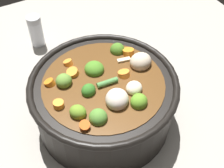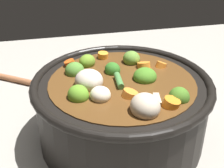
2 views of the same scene
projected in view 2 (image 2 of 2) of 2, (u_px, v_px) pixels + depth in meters
The scene contains 2 objects.
ground_plane at pixel (121, 136), 0.57m from camera, with size 1.10×1.10×0.00m, color #9E998E.
cooking_pot at pixel (121, 107), 0.54m from camera, with size 0.31×0.31×0.14m.
Camera 2 is at (0.43, -0.12, 0.36)m, focal length 48.83 mm.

